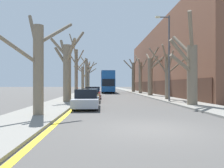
{
  "coord_description": "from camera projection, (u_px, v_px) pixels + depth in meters",
  "views": [
    {
      "loc": [
        -1.94,
        -8.08,
        1.68
      ],
      "look_at": [
        -0.01,
        31.34,
        1.77
      ],
      "focal_mm": 35.0,
      "sensor_mm": 36.0,
      "label": 1
    }
  ],
  "objects": [
    {
      "name": "ground_plane",
      "position": [
        153.0,
        129.0,
        8.16
      ],
      "size": [
        300.0,
        300.0,
        0.0
      ],
      "primitive_type": "plane",
      "color": "#4C4947"
    },
    {
      "name": "sidewalk_left",
      "position": [
        88.0,
        91.0,
        57.83
      ],
      "size": [
        2.96,
        120.0,
        0.12
      ],
      "primitive_type": "cube",
      "color": "gray",
      "rests_on": "ground"
    },
    {
      "name": "sidewalk_right",
      "position": [
        129.0,
        91.0,
        58.38
      ],
      "size": [
        2.96,
        120.0,
        0.12
      ],
      "primitive_type": "cube",
      "color": "gray",
      "rests_on": "ground"
    },
    {
      "name": "building_facade_right",
      "position": [
        180.0,
        62.0,
        38.61
      ],
      "size": [
        10.08,
        42.58,
        11.26
      ],
      "color": "brown",
      "rests_on": "ground"
    },
    {
      "name": "kerb_line_stripe",
      "position": [
        94.0,
        91.0,
        57.91
      ],
      "size": [
        0.24,
        120.0,
        0.01
      ],
      "primitive_type": "cube",
      "color": "yellow",
      "rests_on": "ground"
    },
    {
      "name": "street_tree_left_0",
      "position": [
        38.0,
        65.0,
        11.35
      ],
      "size": [
        3.45,
        4.07,
        5.55
      ],
      "color": "#7A6B56",
      "rests_on": "ground"
    },
    {
      "name": "street_tree_left_1",
      "position": [
        67.0,
        68.0,
        20.06
      ],
      "size": [
        3.01,
        4.19,
        7.01
      ],
      "color": "#7A6B56",
      "rests_on": "ground"
    },
    {
      "name": "street_tree_left_2",
      "position": [
        76.0,
        70.0,
        28.47
      ],
      "size": [
        2.53,
        3.88,
        8.55
      ],
      "color": "#7A6B56",
      "rests_on": "ground"
    },
    {
      "name": "street_tree_left_3",
      "position": [
        83.0,
        78.0,
        37.01
      ],
      "size": [
        3.08,
        2.15,
        6.36
      ],
      "color": "#7A6B56",
      "rests_on": "ground"
    },
    {
      "name": "street_tree_left_4",
      "position": [
        87.0,
        74.0,
        45.55
      ],
      "size": [
        3.66,
        3.08,
        7.67
      ],
      "color": "#7A6B56",
      "rests_on": "ground"
    },
    {
      "name": "street_tree_left_5",
      "position": [
        88.0,
        75.0,
        53.48
      ],
      "size": [
        3.23,
        2.67,
        8.04
      ],
      "color": "#7A6B56",
      "rests_on": "ground"
    },
    {
      "name": "street_tree_right_0",
      "position": [
        190.0,
        69.0,
        16.89
      ],
      "size": [
        2.43,
        4.41,
        6.86
      ],
      "color": "#7A6B56",
      "rests_on": "ground"
    },
    {
      "name": "street_tree_right_1",
      "position": [
        167.0,
        73.0,
        23.37
      ],
      "size": [
        3.91,
        2.03,
        5.82
      ],
      "color": "#7A6B56",
      "rests_on": "ground"
    },
    {
      "name": "street_tree_right_2",
      "position": [
        151.0,
        74.0,
        31.82
      ],
      "size": [
        2.5,
        3.88,
        7.11
      ],
      "color": "#7A6B56",
      "rests_on": "ground"
    },
    {
      "name": "street_tree_right_3",
      "position": [
        140.0,
        76.0,
        39.58
      ],
      "size": [
        2.0,
        3.56,
        7.4
      ],
      "color": "#7A6B56",
      "rests_on": "ground"
    },
    {
      "name": "street_tree_right_4",
      "position": [
        133.0,
        76.0,
        47.39
      ],
      "size": [
        3.3,
        1.68,
        7.71
      ],
      "color": "#7A6B56",
      "rests_on": "ground"
    },
    {
      "name": "double_decker_bus",
      "position": [
        108.0,
        81.0,
        44.98
      ],
      "size": [
        2.6,
        11.13,
        4.29
      ],
      "color": "#19519E",
      "rests_on": "ground"
    },
    {
      "name": "parked_car_0",
      "position": [
        87.0,
        99.0,
        15.48
      ],
      "size": [
        1.71,
        4.35,
        1.35
      ],
      "color": "#9EA3AD",
      "rests_on": "ground"
    },
    {
      "name": "parked_car_1",
      "position": [
        91.0,
        95.0,
        21.1
      ],
      "size": [
        1.71,
        3.99,
        1.31
      ],
      "color": "olive",
      "rests_on": "ground"
    },
    {
      "name": "parked_car_2",
      "position": [
        93.0,
        93.0,
        26.25
      ],
      "size": [
        1.85,
        4.18,
        1.4
      ],
      "color": "maroon",
      "rests_on": "ground"
    },
    {
      "name": "parked_car_3",
      "position": [
        94.0,
        92.0,
        31.99
      ],
      "size": [
        1.84,
        4.0,
        1.37
      ],
      "color": "silver",
      "rests_on": "ground"
    },
    {
      "name": "lamp_post",
      "position": [
        168.0,
        54.0,
        20.72
      ],
      "size": [
        1.4,
        0.2,
        8.24
      ],
      "color": "#4C4F54",
      "rests_on": "ground"
    }
  ]
}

